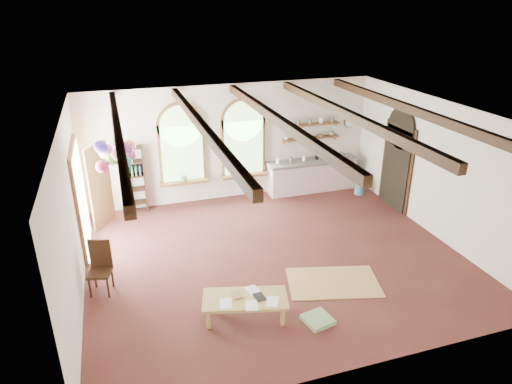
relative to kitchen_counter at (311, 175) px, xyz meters
name	(u,v)px	position (x,y,z in m)	size (l,w,h in m)	color
floor	(275,256)	(-2.30, -3.20, -0.48)	(8.00, 8.00, 0.00)	#542522
ceiling_beams	(277,119)	(-2.30, -3.20, 2.62)	(6.20, 6.80, 0.18)	#311F0F
window_left	(182,147)	(-3.70, 0.23, 1.16)	(1.30, 0.28, 2.20)	brown
window_right	(243,141)	(-2.00, 0.23, 1.16)	(1.30, 0.28, 2.20)	brown
left_doorway	(81,200)	(-6.25, -1.40, 0.67)	(0.10, 1.90, 2.50)	brown
right_doorway	(396,168)	(1.65, -1.70, 0.62)	(0.10, 1.30, 2.40)	black
kitchen_counter	(311,175)	(0.00, 0.00, 0.00)	(2.68, 0.62, 0.94)	beige
wall_shelf_lower	(311,138)	(0.00, 0.18, 1.07)	(1.70, 0.24, 0.04)	brown
wall_shelf_upper	(311,124)	(0.00, 0.18, 1.47)	(1.70, 0.24, 0.04)	brown
wall_clock	(349,122)	(1.25, 0.25, 1.42)	(0.32, 0.32, 0.04)	black
bookshelf	(135,180)	(-5.00, 0.12, 0.42)	(0.53, 0.32, 1.80)	#311F0F
coffee_table	(245,300)	(-3.52, -5.00, -0.10)	(1.62, 1.04, 0.43)	tan
side_chair	(101,278)	(-5.94, -3.39, -0.17)	(0.52, 0.52, 1.06)	#311F0F
floor_mat	(333,282)	(-1.52, -4.51, -0.47)	(1.81, 1.12, 0.02)	tan
floor_cushion	(318,320)	(-2.32, -5.50, -0.44)	(0.47, 0.47, 0.08)	#7A9F6E
water_jug_a	(359,187)	(1.21, -0.70, -0.24)	(0.28, 0.28, 0.54)	#528BB0
water_jug_b	(357,176)	(1.52, 0.00, -0.21)	(0.32, 0.32, 0.63)	#528BB0
balloon_cluster	(116,153)	(-5.38, -2.04, 1.87)	(0.84, 0.84, 1.16)	white
table_book	(233,296)	(-3.72, -4.89, -0.04)	(0.17, 0.24, 0.02)	olive
tablet	(259,297)	(-3.27, -5.06, -0.04)	(0.17, 0.25, 0.01)	black
potted_plant_left	(184,176)	(-3.70, 0.12, 0.37)	(0.27, 0.23, 0.30)	#598C4C
potted_plant_right	(245,169)	(-2.00, 0.12, 0.37)	(0.27, 0.23, 0.30)	#598C4C
shelf_cup_a	(286,138)	(-0.75, 0.18, 1.14)	(0.12, 0.10, 0.10)	white
shelf_cup_b	(298,137)	(-0.40, 0.18, 1.14)	(0.10, 0.10, 0.09)	beige
shelf_bowl_a	(309,137)	(-0.05, 0.18, 1.12)	(0.22, 0.22, 0.05)	beige
shelf_bowl_b	(320,135)	(0.30, 0.18, 1.12)	(0.20, 0.20, 0.06)	#8C664C
shelf_vase	(331,132)	(0.65, 0.18, 1.19)	(0.18, 0.18, 0.19)	slate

